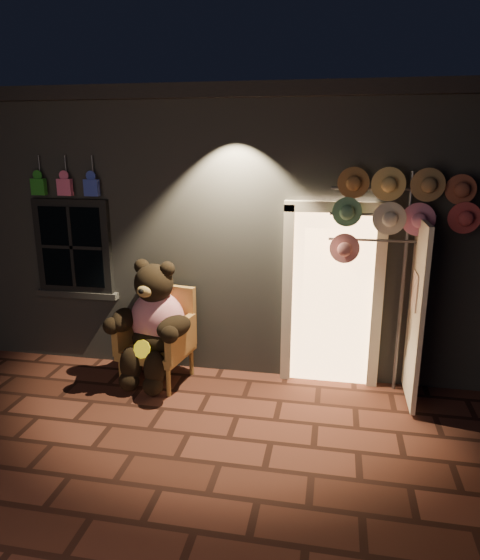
# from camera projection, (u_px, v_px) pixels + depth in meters

# --- Properties ---
(ground) EXTENTS (60.00, 60.00, 0.00)m
(ground) POSITION_uv_depth(u_px,v_px,m) (188.00, 434.00, 5.01)
(ground) COLOR brown
(ground) RESTS_ON ground
(shop_building) EXTENTS (7.30, 5.95, 3.51)m
(shop_building) POSITION_uv_depth(u_px,v_px,m) (254.00, 210.00, 8.32)
(shop_building) COLOR slate
(shop_building) RESTS_ON ground
(wicker_armchair) EXTENTS (0.88, 0.82, 1.14)m
(wicker_armchair) POSITION_uv_depth(u_px,v_px,m) (160.00, 334.00, 6.07)
(wicker_armchair) COLOR olive
(wicker_armchair) RESTS_ON ground
(teddy_bear) EXTENTS (1.06, 0.90, 1.48)m
(teddy_bear) POSITION_uv_depth(u_px,v_px,m) (153.00, 323.00, 5.89)
(teddy_bear) COLOR #BE1437
(teddy_bear) RESTS_ON ground
(hat_rack) EXTENTS (1.50, 0.22, 2.55)m
(hat_rack) POSITION_uv_depth(u_px,v_px,m) (399.00, 210.00, 5.29)
(hat_rack) COLOR #59595E
(hat_rack) RESTS_ON ground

